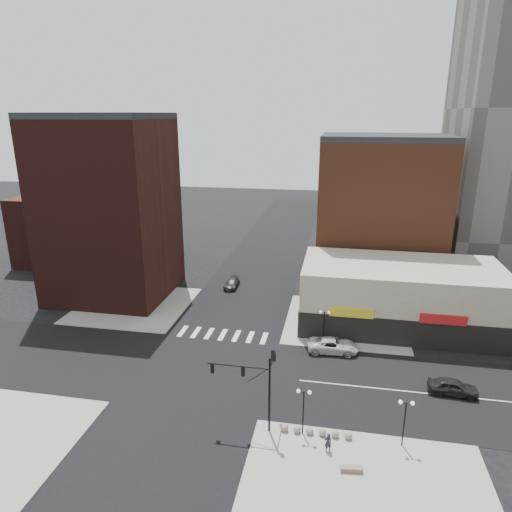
# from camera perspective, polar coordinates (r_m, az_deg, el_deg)

# --- Properties ---
(ground) EXTENTS (240.00, 240.00, 0.00)m
(ground) POSITION_cam_1_polar(r_m,az_deg,el_deg) (49.41, -6.53, -14.05)
(ground) COLOR black
(ground) RESTS_ON ground
(road_ew) EXTENTS (200.00, 14.00, 0.02)m
(road_ew) POSITION_cam_1_polar(r_m,az_deg,el_deg) (49.40, -6.53, -14.04)
(road_ew) COLOR black
(road_ew) RESTS_ON ground
(road_ns) EXTENTS (14.00, 200.00, 0.02)m
(road_ns) POSITION_cam_1_polar(r_m,az_deg,el_deg) (49.40, -6.53, -14.04)
(road_ns) COLOR black
(road_ns) RESTS_ON ground
(sidewalk_nw) EXTENTS (15.00, 15.00, 0.12)m
(sidewalk_nw) POSITION_cam_1_polar(r_m,az_deg,el_deg) (66.34, -14.97, -5.95)
(sidewalk_nw) COLOR gray
(sidewalk_nw) RESTS_ON ground
(sidewalk_ne) EXTENTS (15.00, 15.00, 0.12)m
(sidewalk_ne) POSITION_cam_1_polar(r_m,az_deg,el_deg) (60.37, 11.06, -8.07)
(sidewalk_ne) COLOR gray
(sidewalk_ne) RESTS_ON ground
(sidewalk_se) EXTENTS (18.00, 14.00, 0.12)m
(sidewalk_se) POSITION_cam_1_polar(r_m,az_deg,el_deg) (36.72, 13.68, -27.45)
(sidewalk_se) COLOR gray
(sidewalk_se) RESTS_ON ground
(building_nw) EXTENTS (16.00, 15.00, 25.00)m
(building_nw) POSITION_cam_1_polar(r_m,az_deg,el_deg) (68.11, -17.80, 5.40)
(building_nw) COLOR #331310
(building_nw) RESTS_ON ground
(building_nw_low) EXTENTS (20.00, 18.00, 12.00)m
(building_nw_low) POSITION_cam_1_polar(r_m,az_deg,el_deg) (88.96, -20.20, 3.53)
(building_nw_low) COLOR #331310
(building_nw_low) RESTS_ON ground
(building_ne_midrise) EXTENTS (18.00, 15.00, 22.00)m
(building_ne_midrise) POSITION_cam_1_polar(r_m,az_deg,el_deg) (71.42, 15.19, 4.92)
(building_ne_midrise) COLOR brown
(building_ne_midrise) RESTS_ON ground
(building_ne_row) EXTENTS (24.20, 12.20, 8.00)m
(building_ne_row) POSITION_cam_1_polar(r_m,az_deg,el_deg) (60.04, 17.47, -5.34)
(building_ne_row) COLOR #BDB596
(building_ne_row) RESTS_ON ground
(traffic_signal) EXTENTS (5.59, 3.09, 7.77)m
(traffic_signal) POSITION_cam_1_polar(r_m,az_deg,el_deg) (38.82, 0.35, -14.86)
(traffic_signal) COLOR black
(traffic_signal) RESTS_ON ground
(street_lamp_se_a) EXTENTS (1.22, 0.32, 4.16)m
(street_lamp_se_a) POSITION_cam_1_polar(r_m,az_deg,el_deg) (39.22, 5.98, -17.52)
(street_lamp_se_a) COLOR black
(street_lamp_se_a) RESTS_ON sidewalk_se
(street_lamp_se_b) EXTENTS (1.22, 0.32, 4.16)m
(street_lamp_se_b) POSITION_cam_1_polar(r_m,az_deg,el_deg) (39.62, 18.18, -18.00)
(street_lamp_se_b) COLOR black
(street_lamp_se_b) RESTS_ON sidewalk_se
(street_lamp_ne) EXTENTS (1.22, 0.32, 4.16)m
(street_lamp_ne) POSITION_cam_1_polar(r_m,az_deg,el_deg) (53.10, 8.54, -7.75)
(street_lamp_ne) COLOR black
(street_lamp_ne) RESTS_ON sidewalk_ne
(bollard_row) EXTENTS (5.87, 0.62, 0.62)m
(bollard_row) POSITION_cam_1_polar(r_m,az_deg,el_deg) (40.88, 7.52, -20.92)
(bollard_row) COLOR gray
(bollard_row) RESTS_ON sidewalk_se
(white_suv) EXTENTS (5.83, 2.99, 1.58)m
(white_suv) POSITION_cam_1_polar(r_m,az_deg,el_deg) (52.87, 9.60, -10.96)
(white_suv) COLOR silver
(white_suv) RESTS_ON ground
(dark_sedan_east) EXTENTS (4.71, 2.20, 1.56)m
(dark_sedan_east) POSITION_cam_1_polar(r_m,az_deg,el_deg) (48.93, 23.39, -14.79)
(dark_sedan_east) COLOR black
(dark_sedan_east) RESTS_ON ground
(dark_sedan_north) EXTENTS (1.99, 4.68, 1.35)m
(dark_sedan_north) POSITION_cam_1_polar(r_m,az_deg,el_deg) (70.49, -3.05, -3.41)
(dark_sedan_north) COLOR black
(dark_sedan_north) RESTS_ON ground
(pedestrian) EXTENTS (0.69, 0.59, 1.61)m
(pedestrian) POSITION_cam_1_polar(r_m,az_deg,el_deg) (39.22, 8.99, -21.99)
(pedestrian) COLOR #242227
(pedestrian) RESTS_ON sidewalk_se
(stone_bench) EXTENTS (1.74, 0.72, 0.39)m
(stone_bench) POSITION_cam_1_polar(r_m,az_deg,el_deg) (38.22, 11.81, -24.59)
(stone_bench) COLOR #856B5C
(stone_bench) RESTS_ON sidewalk_se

